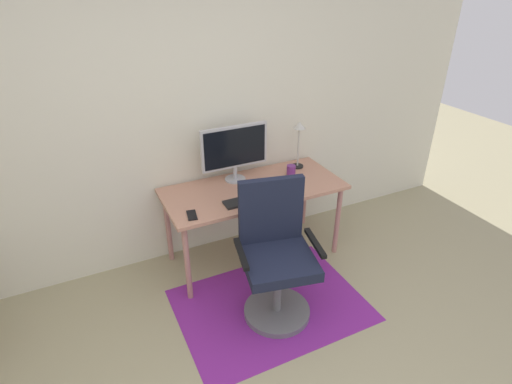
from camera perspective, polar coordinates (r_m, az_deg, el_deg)
wall_back at (r=3.42m, az=-11.56°, el=10.50°), size 6.00×0.10×2.60m
area_rug at (r=3.35m, az=2.06°, el=-15.41°), size 1.42×1.04×0.01m
desk at (r=3.49m, az=-0.31°, el=-0.30°), size 1.52×0.68×0.71m
monitor at (r=3.47m, az=-3.02°, el=6.03°), size 0.59×0.18×0.49m
keyboard at (r=3.26m, az=-0.83°, el=-1.07°), size 0.43×0.13×0.02m
computer_mouse at (r=3.41m, az=3.95°, el=0.47°), size 0.06×0.10×0.03m
coffee_cup at (r=3.67m, az=4.91°, el=3.06°), size 0.08×0.08×0.09m
cell_phone at (r=3.10m, az=-8.92°, el=-3.20°), size 0.09×0.15×0.01m
desk_lamp at (r=3.72m, az=5.99°, el=7.88°), size 0.11×0.11×0.44m
office_chair at (r=3.03m, az=2.77°, el=-9.48°), size 0.64×0.59×1.05m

